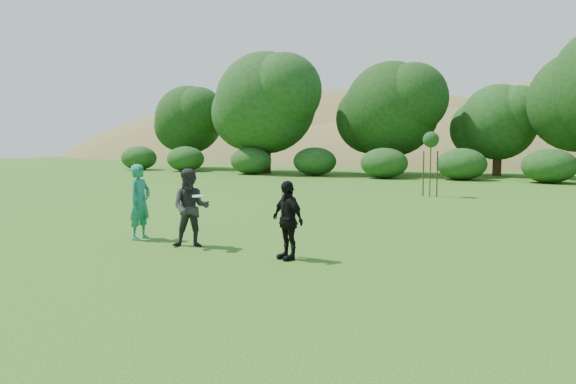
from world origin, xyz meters
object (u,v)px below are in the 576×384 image
player_black (287,220)px  sapling (431,141)px  player_teal (140,202)px  player_grey (191,208)px

player_black → sapling: bearing=118.4°
player_black → sapling: 14.52m
player_teal → player_grey: bearing=-101.1°
player_grey → player_black: (2.60, -0.29, -0.09)m
player_grey → sapling: sapling is taller
player_teal → sapling: (4.51, 13.84, 1.48)m
player_black → sapling: size_ratio=0.58×
player_teal → sapling: 14.63m
player_grey → player_black: bearing=-32.7°
player_black → player_teal: bearing=-158.7°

